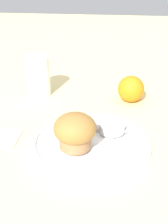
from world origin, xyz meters
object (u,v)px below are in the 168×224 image
Objects in this scene: muffin at (75,131)px; butter_knife at (94,127)px; juice_glass at (38,76)px; orange_fruit at (131,89)px.

butter_knife is (0.03, 0.08, -0.03)m from muffin.
muffin is at bearing -63.28° from juice_glass.
juice_glass is at bearing 176.70° from orange_fruit.
orange_fruit is (0.08, 0.19, 0.01)m from butter_knife.
juice_glass reaches higher than butter_knife.
muffin is 0.47× the size of butter_knife.
butter_knife is at bearing -113.80° from orange_fruit.
butter_knife is 1.60× the size of juice_glass.
juice_glass reaches higher than muffin.
orange_fruit is at bearing 71.12° from butter_knife.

